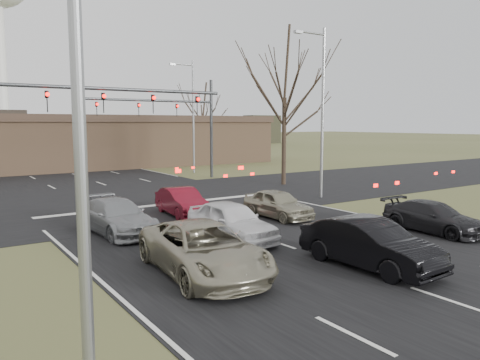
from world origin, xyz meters
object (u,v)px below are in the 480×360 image
object	(u,v)px
mast_arm_far	(180,116)
streetlight_right_near	(321,104)
building	(76,141)
streetlight_left	(89,40)
car_red_ahead	(182,202)
streetlight_right_far	(192,111)
car_white_sedan	(231,221)
car_charcoal_sedan	(433,217)
car_black_hatch	(370,244)
car_grey_ahead	(117,216)
car_silver_ahead	(278,204)
car_silver_suv	(203,249)
mast_arm_near	(61,111)

from	to	relation	value
mast_arm_far	streetlight_right_near	distance (m)	13.28
building	streetlight_right_near	size ratio (longest dim) A/B	4.24
streetlight_left	car_red_ahead	world-z (taller)	streetlight_left
streetlight_right_near	streetlight_right_far	distance (m)	17.01
streetlight_right_far	car_white_sedan	xyz separation A→B (m)	(-10.53, -22.73, -4.82)
streetlight_right_far	car_charcoal_sedan	bearing A→B (deg)	-96.14
car_white_sedan	car_black_hatch	size ratio (longest dim) A/B	0.96
car_charcoal_sedan	car_black_hatch	bearing A→B (deg)	-162.69
streetlight_left	car_black_hatch	bearing A→B (deg)	17.86
car_grey_ahead	car_silver_ahead	xyz separation A→B (m)	(7.42, -1.23, -0.02)
car_silver_ahead	mast_arm_far	bearing A→B (deg)	78.51
car_black_hatch	car_charcoal_sedan	size ratio (longest dim) A/B	1.07
car_red_ahead	streetlight_left	bearing A→B (deg)	-115.87
mast_arm_far	car_charcoal_sedan	bearing A→B (deg)	-89.18
streetlight_right_far	car_silver_suv	xyz separation A→B (m)	(-13.40, -25.65, -4.82)
mast_arm_far	car_silver_ahead	xyz separation A→B (m)	(-3.18, -16.33, -4.34)
mast_arm_far	car_red_ahead	distance (m)	15.45
building	car_grey_ahead	bearing A→B (deg)	-102.04
car_charcoal_sedan	car_grey_ahead	xyz separation A→B (m)	(-10.92, 7.12, 0.07)
mast_arm_near	car_grey_ahead	world-z (taller)	mast_arm_near
streetlight_right_near	car_red_ahead	xyz separation A→B (m)	(-9.32, -0.23, -4.91)
car_white_sedan	car_black_hatch	world-z (taller)	car_black_hatch
building	streetlight_right_near	distance (m)	28.97
car_white_sedan	car_red_ahead	bearing A→B (deg)	82.13
mast_arm_near	streetlight_right_near	bearing A→B (deg)	-12.05
car_white_sedan	car_charcoal_sedan	bearing A→B (deg)	-24.89
building	car_red_ahead	world-z (taller)	building
mast_arm_near	car_charcoal_sedan	bearing A→B (deg)	-46.16
streetlight_right_near	car_silver_ahead	world-z (taller)	streetlight_right_near
mast_arm_far	car_black_hatch	world-z (taller)	mast_arm_far
streetlight_left	car_silver_ahead	bearing A→B (deg)	42.08
streetlight_left	car_grey_ahead	world-z (taller)	streetlight_left
mast_arm_near	car_silver_ahead	xyz separation A→B (m)	(8.23, -6.33, -4.39)
car_grey_ahead	car_silver_suv	bearing A→B (deg)	-91.20
building	mast_arm_near	bearing A→B (deg)	-106.13
mast_arm_near	car_silver_ahead	bearing A→B (deg)	-37.55
streetlight_right_near	building	bearing A→B (deg)	103.69
car_white_sedan	car_grey_ahead	bearing A→B (deg)	130.87
streetlight_left	car_silver_suv	bearing A→B (deg)	48.46
mast_arm_near	car_black_hatch	bearing A→B (deg)	-67.74
car_charcoal_sedan	car_red_ahead	size ratio (longest dim) A/B	1.06
building	car_charcoal_sedan	size ratio (longest dim) A/B	9.77
streetlight_left	mast_arm_near	bearing A→B (deg)	78.07
car_white_sedan	car_charcoal_sedan	size ratio (longest dim) A/B	1.03
streetlight_right_far	car_silver_ahead	size ratio (longest dim) A/B	2.51
streetlight_right_near	car_red_ahead	world-z (taller)	streetlight_right_near
building	car_silver_ahead	size ratio (longest dim) A/B	10.65
streetlight_right_far	car_silver_suv	distance (m)	29.34
car_black_hatch	mast_arm_near	bearing A→B (deg)	110.08
car_silver_suv	car_red_ahead	bearing A→B (deg)	72.25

